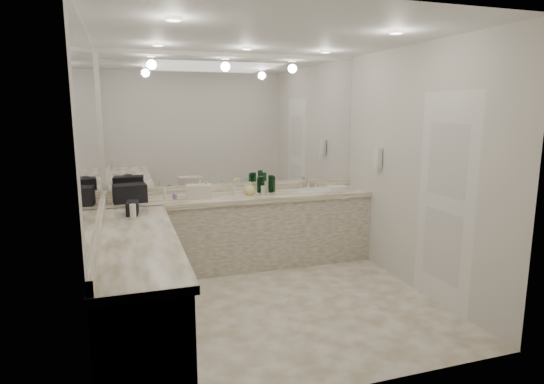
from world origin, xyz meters
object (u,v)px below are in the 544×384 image
object	(u,v)px
cream_cosmetic_case	(199,191)
soap_bottle_c	(250,188)
sink	(314,191)
soap_bottle_b	(207,190)
black_toiletry_bag	(130,193)
hand_towel	(337,188)
soap_bottle_a	(200,189)
wall_phone	(378,158)

from	to	relation	value
cream_cosmetic_case	soap_bottle_c	size ratio (longest dim) A/B	1.77
sink	soap_bottle_b	bearing A→B (deg)	-179.09
black_toiletry_bag	soap_bottle_b	distance (m)	0.87
hand_towel	soap_bottle_c	size ratio (longest dim) A/B	1.49
soap_bottle_c	soap_bottle_b	bearing A→B (deg)	178.71
cream_cosmetic_case	soap_bottle_a	distance (m)	0.03
soap_bottle_b	black_toiletry_bag	bearing A→B (deg)	-179.38
sink	black_toiletry_bag	world-z (taller)	black_toiletry_bag
black_toiletry_bag	cream_cosmetic_case	xyz separation A→B (m)	(0.77, -0.01, -0.02)
sink	hand_towel	bearing A→B (deg)	-0.76
soap_bottle_b	soap_bottle_c	distance (m)	0.53
sink	soap_bottle_c	world-z (taller)	soap_bottle_c
soap_bottle_c	wall_phone	bearing A→B (deg)	-17.60
soap_bottle_b	soap_bottle_c	xyz separation A→B (m)	(0.53, -0.01, -0.01)
sink	soap_bottle_a	size ratio (longest dim) A/B	2.10
soap_bottle_b	hand_towel	bearing A→B (deg)	0.60
wall_phone	soap_bottle_c	xyz separation A→B (m)	(-1.47, 0.47, -0.37)
black_toiletry_bag	hand_towel	distance (m)	2.58
wall_phone	hand_towel	bearing A→B (deg)	119.85
soap_bottle_b	wall_phone	bearing A→B (deg)	-13.47
soap_bottle_b	sink	bearing A→B (deg)	0.91
cream_cosmetic_case	soap_bottle_c	bearing A→B (deg)	10.30
sink	cream_cosmetic_case	distance (m)	1.49
black_toiletry_bag	soap_bottle_a	distance (m)	0.78
sink	soap_bottle_c	size ratio (longest dim) A/B	2.69
sink	black_toiletry_bag	bearing A→B (deg)	-179.20
soap_bottle_a	soap_bottle_b	size ratio (longest dim) A/B	1.13
wall_phone	sink	bearing A→B (deg)	140.43
sink	soap_bottle_a	world-z (taller)	soap_bottle_a
sink	soap_bottle_b	distance (m)	1.39
soap_bottle_c	soap_bottle_a	bearing A→B (deg)	179.26
wall_phone	cream_cosmetic_case	bearing A→B (deg)	167.78
hand_towel	soap_bottle_b	size ratio (longest dim) A/B	1.31
hand_towel	soap_bottle_b	bearing A→B (deg)	-179.40
black_toiletry_bag	soap_bottle_b	bearing A→B (deg)	0.62
wall_phone	cream_cosmetic_case	distance (m)	2.17
sink	hand_towel	xyz separation A→B (m)	(0.32, -0.00, 0.03)
black_toiletry_bag	soap_bottle_a	world-z (taller)	soap_bottle_a
cream_cosmetic_case	hand_towel	bearing A→B (deg)	10.49
sink	soap_bottle_a	xyz separation A→B (m)	(-1.48, -0.03, 0.11)
soap_bottle_c	cream_cosmetic_case	bearing A→B (deg)	-178.86
black_toiletry_bag	cream_cosmetic_case	size ratio (longest dim) A/B	1.24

